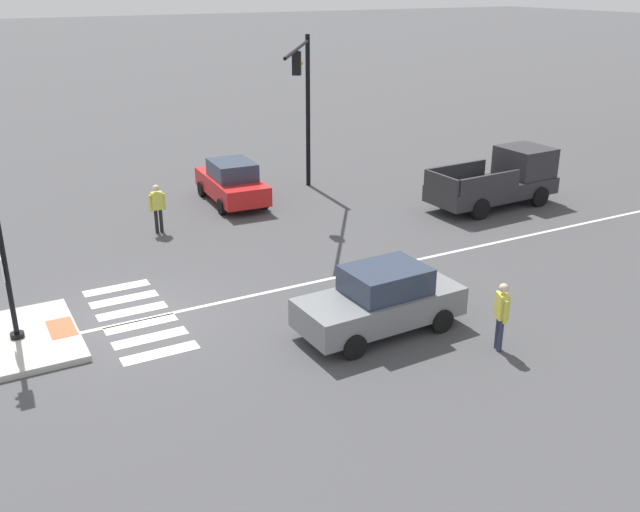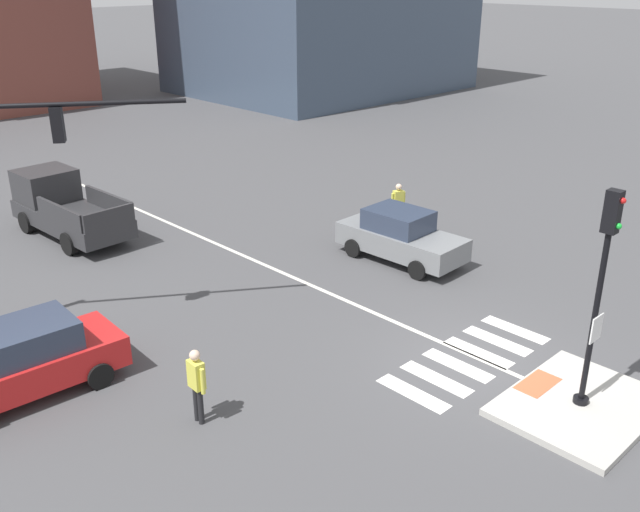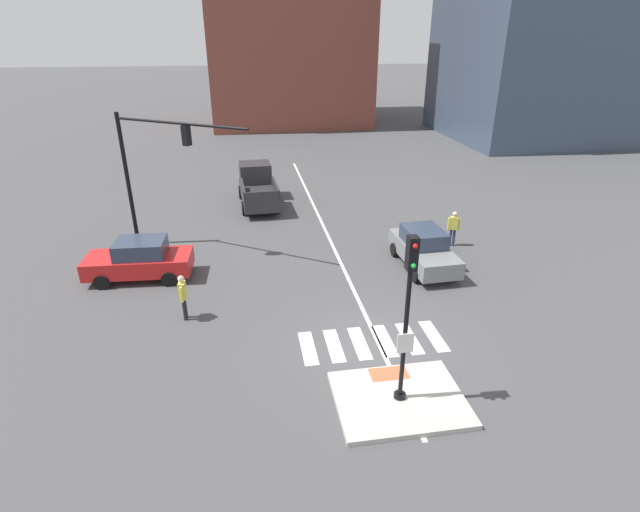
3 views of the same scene
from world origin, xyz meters
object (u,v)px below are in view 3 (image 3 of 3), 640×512
signal_pole (408,307)px  traffic_light_mast (149,161)px  car_red_cross_left (140,260)px  pedestrian_at_curb_left (183,294)px  car_grey_eastbound_mid (424,249)px  pickup_truck_charcoal_westbound_distant (257,187)px  pedestrian_waiting_far_side (454,226)px

signal_pole → traffic_light_mast: size_ratio=0.77×
traffic_light_mast → car_red_cross_left: 4.40m
signal_pole → pedestrian_at_curb_left: (-6.03, 5.23, -1.98)m
car_grey_eastbound_mid → pedestrian_at_curb_left: bearing=-164.4°
car_grey_eastbound_mid → pedestrian_at_curb_left: 9.94m
car_grey_eastbound_mid → pickup_truck_charcoal_westbound_distant: 11.63m
signal_pole → car_grey_eastbound_mid: (3.54, 7.90, -2.15)m
pedestrian_at_curb_left → signal_pole: bearing=-40.9°
signal_pole → car_red_cross_left: (-8.04, 8.70, -2.15)m
traffic_light_mast → pedestrian_waiting_far_side: traffic_light_mast is taller
car_red_cross_left → pickup_truck_charcoal_westbound_distant: (5.09, 8.84, 0.17)m
car_red_cross_left → pedestrian_at_curb_left: bearing=-59.9°
traffic_light_mast → pedestrian_at_curb_left: 7.27m
pedestrian_at_curb_left → pedestrian_waiting_far_side: 12.55m
car_red_cross_left → pedestrian_waiting_far_side: bearing=4.5°
traffic_light_mast → pedestrian_at_curb_left: bearing=-75.9°
pickup_truck_charcoal_westbound_distant → pedestrian_at_curb_left: bearing=-104.1°
car_red_cross_left → pedestrian_waiting_far_side: size_ratio=2.51×
pedestrian_at_curb_left → pedestrian_waiting_far_side: bearing=21.3°
pedestrian_waiting_far_side → car_red_cross_left: bearing=-175.5°
signal_pole → traffic_light_mast: bearing=123.3°
car_red_cross_left → car_grey_eastbound_mid: same height
traffic_light_mast → pedestrian_waiting_far_side: (13.29, -1.82, -3.11)m
pedestrian_waiting_far_side → pedestrian_at_curb_left: bearing=-158.7°
car_grey_eastbound_mid → signal_pole: bearing=-114.2°
traffic_light_mast → signal_pole: bearing=-56.7°
pedestrian_waiting_far_side → car_grey_eastbound_mid: bearing=-138.4°
traffic_light_mast → car_red_cross_left: bearing=-98.0°
pedestrian_at_curb_left → pickup_truck_charcoal_westbound_distant: bearing=75.9°
pedestrian_waiting_far_side → pickup_truck_charcoal_westbound_distant: bearing=138.0°
car_red_cross_left → car_grey_eastbound_mid: 11.61m
car_red_cross_left → car_grey_eastbound_mid: (11.59, -0.80, 0.00)m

